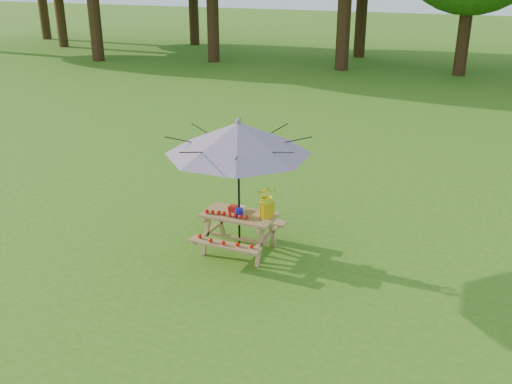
% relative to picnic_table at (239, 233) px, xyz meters
% --- Properties ---
extents(picnic_table, '(1.20, 1.32, 0.67)m').
position_rel_picnic_table_xyz_m(picnic_table, '(0.00, 0.00, 0.00)').
color(picnic_table, '#9E7047').
rests_on(picnic_table, ground).
extents(patio_umbrella, '(3.04, 3.04, 2.26)m').
position_rel_picnic_table_xyz_m(patio_umbrella, '(0.00, 0.00, 1.62)').
color(patio_umbrella, black).
rests_on(patio_umbrella, ground).
extents(produce_bins, '(0.30, 0.37, 0.13)m').
position_rel_picnic_table_xyz_m(produce_bins, '(-0.03, 0.02, 0.40)').
color(produce_bins, red).
rests_on(produce_bins, picnic_table).
extents(tomatoes_row, '(0.77, 0.13, 0.07)m').
position_rel_picnic_table_xyz_m(tomatoes_row, '(-0.15, -0.18, 0.38)').
color(tomatoes_row, red).
rests_on(tomatoes_row, picnic_table).
extents(flower_bucket, '(0.41, 0.39, 0.54)m').
position_rel_picnic_table_xyz_m(flower_bucket, '(0.46, 0.09, 0.63)').
color(flower_bucket, '#DDAB0B').
rests_on(flower_bucket, picnic_table).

